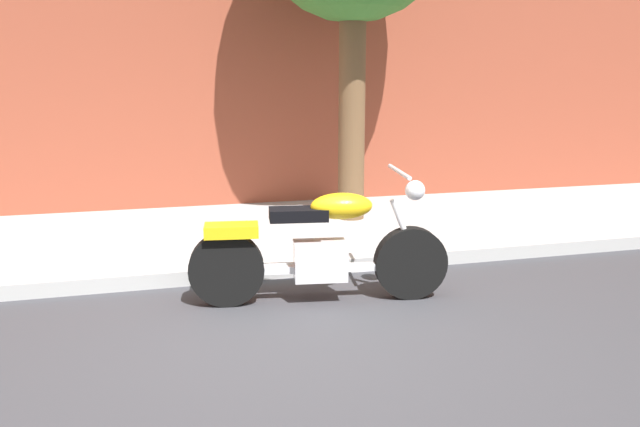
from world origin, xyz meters
The scene contains 3 objects.
ground_plane centered at (0.00, 0.00, 0.00)m, with size 60.00×60.00×0.00m, color #38383D.
sidewalk centered at (0.00, 2.81, 0.07)m, with size 19.98×3.00×0.14m, color #A9A9A9.
motorcycle centered at (0.46, 0.62, 0.45)m, with size 2.19×0.74×1.12m.
Camera 1 is at (-0.93, -4.53, 1.92)m, focal length 36.97 mm.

